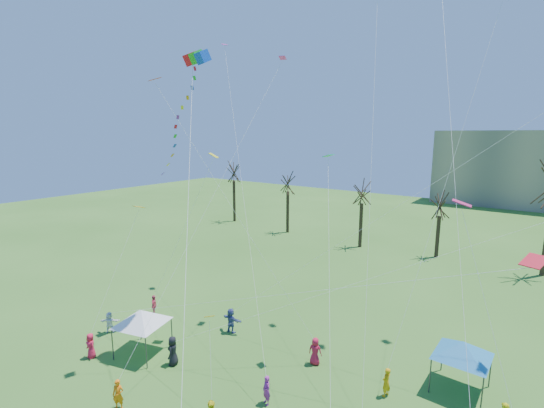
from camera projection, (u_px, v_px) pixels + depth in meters
The scene contains 6 objects.
bare_tree_row at pixel (430, 197), 43.76m from camera, with size 69.33×7.25×11.80m.
big_box_kite at pixel (182, 125), 22.91m from camera, with size 5.59×5.93×21.51m.
canopy_tent_white at pixel (142, 317), 24.63m from camera, with size 3.91×3.91×3.03m.
canopy_tent_blue at pixel (463, 349), 21.02m from camera, with size 3.97×3.97×2.97m.
festival_crowd at pixel (255, 379), 21.06m from camera, with size 26.77×10.66×1.86m.
small_kites_aloft at pixel (337, 140), 22.05m from camera, with size 28.24×19.46×34.25m.
Camera 1 is at (11.39, -9.36, 14.28)m, focal length 25.00 mm.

